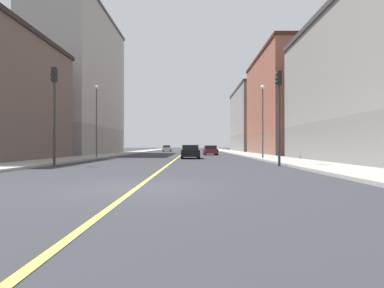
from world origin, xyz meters
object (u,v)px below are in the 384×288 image
at_px(building_left_mid, 286,105).
at_px(building_left_near, 377,86).
at_px(traffic_light_left_near, 279,105).
at_px(car_black, 190,152).
at_px(building_left_far, 254,120).
at_px(car_silver, 167,148).
at_px(car_maroon, 210,150).
at_px(building_right_midblock, 80,84).
at_px(street_lamp_left_near, 263,113).
at_px(traffic_light_right_near, 54,103).
at_px(street_lamp_right_near, 97,114).
at_px(car_teal, 191,149).

bearing_deg(building_left_mid, building_left_near, -90.00).
relative_size(traffic_light_left_near, car_black, 1.39).
xyz_separation_m(building_left_near, car_black, (-14.05, 8.51, -5.09)).
xyz_separation_m(building_left_far, car_silver, (-19.75, -0.53, -6.35)).
height_order(car_silver, car_maroon, car_silver).
bearing_deg(building_right_midblock, car_maroon, -11.05).
height_order(street_lamp_left_near, car_black, street_lamp_left_near).
xyz_separation_m(building_left_mid, traffic_light_right_near, (-22.57, -27.50, -3.31)).
distance_m(traffic_light_left_near, street_lamp_right_near, 19.61).
height_order(car_teal, car_maroon, car_maroon).
distance_m(building_right_midblock, car_silver, 28.27).
distance_m(building_left_far, street_lamp_left_near, 44.00).
distance_m(car_silver, car_black, 40.51).
bearing_deg(traffic_light_left_near, car_maroon, 97.15).
distance_m(car_silver, car_maroon, 29.06).
xyz_separation_m(traffic_light_left_near, car_black, (-5.75, 12.30, -3.23)).
bearing_deg(traffic_light_left_near, traffic_light_right_near, 180.00).
xyz_separation_m(building_left_near, building_right_midblock, (-30.85, 24.58, 4.85)).
relative_size(traffic_light_right_near, car_black, 1.45).
xyz_separation_m(building_left_mid, car_silver, (-19.75, 24.90, -6.67)).
xyz_separation_m(building_right_midblock, car_silver, (11.10, 24.03, -9.94)).
height_order(building_left_far, car_maroon, building_left_far).
height_order(building_left_far, street_lamp_right_near, building_left_far).
distance_m(building_left_near, street_lamp_right_near, 25.08).
height_order(building_left_far, car_black, building_left_far).
bearing_deg(car_black, traffic_light_left_near, -64.93).
xyz_separation_m(building_left_far, car_teal, (-14.35, -7.01, -6.39)).
bearing_deg(building_left_mid, car_maroon, -165.56).
height_order(building_right_midblock, car_black, building_right_midblock).
distance_m(traffic_light_left_near, car_black, 13.95).
relative_size(traffic_light_left_near, street_lamp_left_near, 0.89).
xyz_separation_m(traffic_light_right_near, street_lamp_left_near, (15.29, 9.63, 0.25)).
bearing_deg(car_maroon, street_lamp_right_near, -134.79).
height_order(building_left_near, car_black, building_left_near).
bearing_deg(building_right_midblock, building_left_mid, -1.61).
relative_size(building_left_near, car_maroon, 4.70).
relative_size(building_left_mid, car_teal, 4.68).
bearing_deg(building_left_far, building_right_midblock, -141.47).
relative_size(building_left_near, building_left_mid, 0.96).
distance_m(building_left_far, car_teal, 17.20).
bearing_deg(building_left_near, building_right_midblock, 141.45).
height_order(building_right_midblock, car_maroon, building_right_midblock).
distance_m(car_silver, car_teal, 8.44).
xyz_separation_m(traffic_light_left_near, street_lamp_left_near, (1.02, 9.63, 0.39)).
distance_m(street_lamp_right_near, car_teal, 35.07).
xyz_separation_m(building_left_far, street_lamp_right_near, (-23.56, -40.62, -2.49)).
bearing_deg(car_teal, building_left_near, -71.19).
height_order(traffic_light_right_near, car_teal, traffic_light_right_near).
distance_m(traffic_light_left_near, car_maroon, 24.97).
xyz_separation_m(street_lamp_right_near, car_silver, (3.81, 40.10, -3.87)).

